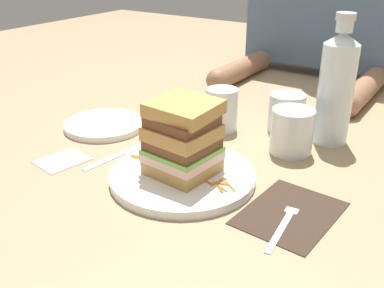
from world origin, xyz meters
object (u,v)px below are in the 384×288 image
at_px(sandwich, 183,138).
at_px(knife, 122,153).
at_px(water_bottle, 336,87).
at_px(fork, 286,218).
at_px(empty_tumbler_0, 286,112).
at_px(napkin_pink, 62,160).
at_px(napkin_dark, 290,213).
at_px(side_plate, 104,125).
at_px(main_plate, 183,174).
at_px(empty_tumbler_1, 222,109).
at_px(juice_glass, 292,133).

height_order(sandwich, knife, sandwich).
bearing_deg(water_bottle, fork, -82.51).
xyz_separation_m(knife, empty_tumbler_0, (0.22, 0.29, 0.04)).
bearing_deg(napkin_pink, napkin_dark, 9.71).
relative_size(fork, water_bottle, 0.64).
bearing_deg(napkin_pink, side_plate, 106.70).
bearing_deg(napkin_dark, knife, 177.94).
xyz_separation_m(main_plate, empty_tumbler_1, (-0.06, 0.23, 0.04)).
bearing_deg(napkin_pink, sandwich, 17.66).
relative_size(main_plate, fork, 1.54).
xyz_separation_m(main_plate, fork, (0.21, -0.02, -0.00)).
height_order(sandwich, water_bottle, water_bottle).
distance_m(main_plate, empty_tumbler_0, 0.32).
height_order(juice_glass, water_bottle, water_bottle).
xyz_separation_m(empty_tumbler_0, napkin_pink, (-0.29, -0.38, -0.04)).
relative_size(water_bottle, napkin_pink, 2.90).
relative_size(juice_glass, empty_tumbler_1, 0.96).
distance_m(main_plate, water_bottle, 0.36).
distance_m(fork, side_plate, 0.50).
xyz_separation_m(sandwich, empty_tumbler_0, (0.06, 0.31, -0.04)).
relative_size(main_plate, juice_glass, 2.87).
distance_m(sandwich, napkin_pink, 0.25).
distance_m(fork, knife, 0.36).
height_order(knife, side_plate, side_plate).
relative_size(juice_glass, water_bottle, 0.34).
bearing_deg(juice_glass, fork, -68.59).
bearing_deg(sandwich, napkin_pink, -162.34).
distance_m(sandwich, knife, 0.18).
xyz_separation_m(empty_tumbler_0, side_plate, (-0.34, -0.21, -0.03)).
bearing_deg(knife, napkin_dark, -2.06).
distance_m(sandwich, fork, 0.22).
bearing_deg(napkin_pink, water_bottle, 43.65).
bearing_deg(water_bottle, napkin_dark, -82.42).
height_order(fork, empty_tumbler_1, empty_tumbler_1).
height_order(fork, napkin_pink, fork).
bearing_deg(fork, water_bottle, 97.49).
height_order(water_bottle, side_plate, water_bottle).
height_order(knife, juice_glass, juice_glass).
relative_size(water_bottle, empty_tumbler_1, 2.82).
bearing_deg(water_bottle, main_plate, -118.35).
xyz_separation_m(juice_glass, napkin_pink, (-0.35, -0.28, -0.04)).
height_order(sandwich, fork, sandwich).
xyz_separation_m(main_plate, side_plate, (-0.28, 0.09, -0.00)).
bearing_deg(napkin_pink, main_plate, 17.63).
height_order(main_plate, fork, main_plate).
height_order(main_plate, empty_tumbler_1, empty_tumbler_1).
distance_m(main_plate, napkin_dark, 0.20).
xyz_separation_m(napkin_dark, knife, (-0.36, 0.01, 0.00)).
height_order(side_plate, napkin_pink, side_plate).
bearing_deg(empty_tumbler_0, side_plate, -148.05).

